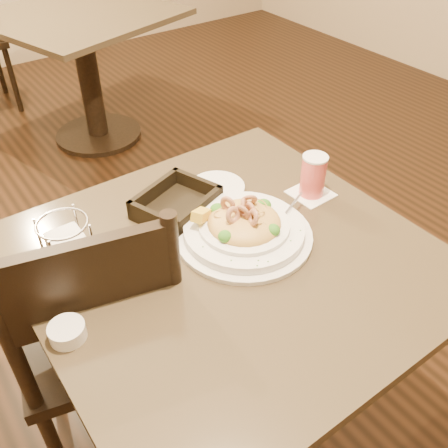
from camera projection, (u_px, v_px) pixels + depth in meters
ground at (228, 421)px, 1.64m from camera, size 7.00×7.00×0.00m
main_table at (228, 320)px, 1.32m from camera, size 0.90×0.90×0.74m
background_table at (85, 56)px, 2.80m from camera, size 1.12×1.12×0.74m
dining_chair_near at (99, 332)px, 1.31m from camera, size 0.51×0.51×0.93m
pasta_bowl at (244, 227)px, 1.20m from camera, size 0.37×0.34×0.11m
drink_glass at (313, 176)px, 1.33m from camera, size 0.11×0.11×0.12m
bread_basket at (176, 205)px, 1.29m from camera, size 0.24×0.22×0.05m
napkin_caddy at (71, 258)px, 1.06m from camera, size 0.11×0.11×0.17m
side_plate at (217, 187)px, 1.38m from camera, size 0.16×0.16×0.01m
butter_ramekin at (67, 332)px, 0.98m from camera, size 0.09×0.09×0.03m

